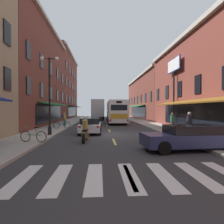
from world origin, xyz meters
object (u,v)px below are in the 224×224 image
bicycle_near (62,125)px  pedestrian_far (172,121)px  motorcycle_rider (85,131)px  bicycle_mid (33,136)px  billboard_sign (174,74)px  box_truck (98,110)px  sedan_far (189,137)px  pedestrian_near (64,119)px  sedan_near (98,115)px  sedan_mid (91,125)px  street_lamp_twin (50,92)px  transit_bus (116,111)px  pedestrian_mid (189,125)px

bicycle_near → pedestrian_far: bearing=-15.4°
motorcycle_rider → bicycle_mid: motorcycle_rider is taller
billboard_sign → box_truck: size_ratio=0.95×
box_truck → bicycle_near: (-3.50, -18.72, -1.51)m
billboard_sign → sedan_far: 12.57m
billboard_sign → pedestrian_far: billboard_sign is taller
sedan_far → pedestrian_near: (-8.81, 13.71, 0.31)m
sedan_near → bicycle_near: bearing=-97.2°
bicycle_near → pedestrian_near: bearing=95.7°
pedestrian_near → motorcycle_rider: bearing=-15.3°
box_truck → sedan_far: 29.67m
sedan_mid → bicycle_mid: (-3.15, -5.42, -0.18)m
motorcycle_rider → bicycle_mid: bearing=-166.2°
billboard_sign → sedan_far: (-3.38, -10.91, -5.24)m
sedan_mid → sedan_far: (5.42, -7.59, -0.02)m
pedestrian_far → street_lamp_twin: (-10.45, -2.08, 2.45)m
sedan_mid → motorcycle_rider: motorcycle_rider is taller
billboard_sign → motorcycle_rider: billboard_sign is taller
box_truck → bicycle_mid: size_ratio=4.67×
sedan_mid → sedan_far: 9.33m
sedan_far → bicycle_near: 13.50m
transit_bus → sedan_near: 18.68m
transit_bus → sedan_far: transit_bus is taller
pedestrian_mid → bicycle_mid: bearing=-152.7°
bicycle_mid → pedestrian_far: 11.89m
sedan_mid → pedestrian_near: pedestrian_near is taller
sedan_far → transit_bus: bearing=96.0°
bicycle_near → bicycle_mid: size_ratio=1.01×
transit_bus → sedan_mid: transit_bus is taller
transit_bus → sedan_near: (-2.82, 18.43, -1.07)m
box_truck → bicycle_near: box_truck is taller
billboard_sign → box_truck: 20.50m
transit_bus → box_truck: box_truck is taller
pedestrian_mid → street_lamp_twin: bearing=-171.9°
sedan_near → pedestrian_mid: bearing=-80.0°
sedan_mid → pedestrian_mid: 8.26m
motorcycle_rider → bicycle_mid: (-3.04, -0.75, -0.21)m
bicycle_near → sedan_mid: bearing=-43.6°
pedestrian_near → bicycle_mid: bearing=-31.0°
bicycle_near → bicycle_mid: (-0.09, -8.33, 0.00)m
bicycle_near → transit_bus: bearing=56.6°
pedestrian_near → street_lamp_twin: bearing=-29.7°
motorcycle_rider → street_lamp_twin: street_lamp_twin is taller
bicycle_mid → street_lamp_twin: 4.46m
motorcycle_rider → street_lamp_twin: bearing=138.2°
sedan_near → sedan_mid: 31.01m
pedestrian_mid → street_lamp_twin: size_ratio=0.30×
transit_bus → bicycle_near: 11.63m
billboard_sign → sedan_mid: size_ratio=1.62×
sedan_near → pedestrian_far: (6.94, -30.98, 0.32)m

